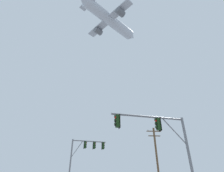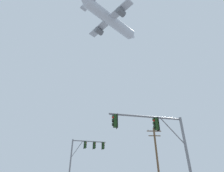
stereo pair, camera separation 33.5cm
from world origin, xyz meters
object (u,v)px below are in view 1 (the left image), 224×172
object	(u,v)px
signal_pole_near	(161,135)
utility_pole	(157,157)
signal_pole_far	(85,152)
airplane	(110,20)

from	to	relation	value
signal_pole_near	utility_pole	distance (m)	13.68
signal_pole_far	airplane	bearing A→B (deg)	76.74
utility_pole	airplane	size ratio (longest dim) A/B	0.38
signal_pole_near	utility_pole	bearing A→B (deg)	73.86
utility_pole	airplane	bearing A→B (deg)	107.10
signal_pole_near	signal_pole_far	size ratio (longest dim) A/B	0.90
signal_pole_near	airplane	distance (m)	58.26
signal_pole_near	airplane	xyz separation A→B (m)	(-1.82, 31.41, 49.04)
utility_pole	signal_pole_far	bearing A→B (deg)	-176.15
utility_pole	airplane	world-z (taller)	airplane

